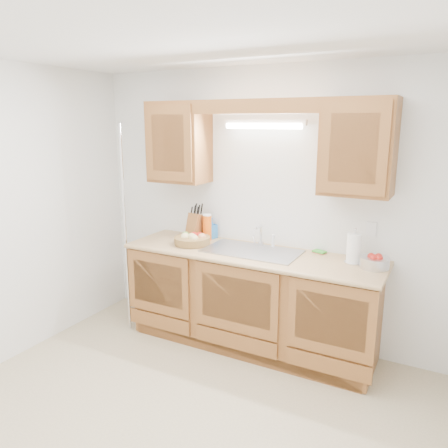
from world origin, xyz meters
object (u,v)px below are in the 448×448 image
Objects in this scene: paper_towel at (354,249)px; apple_bowl at (375,262)px; knife_block at (196,226)px; fruit_basket at (192,239)px.

paper_towel reaches higher than apple_bowl.
apple_bowl is at bearing 7.09° from knife_block.
paper_towel is (1.45, 0.14, 0.07)m from fruit_basket.
knife_block is 1.52m from paper_towel.
apple_bowl reaches higher than fruit_basket.
knife_block reaches higher than apple_bowl.
fruit_basket is 1.62m from apple_bowl.
paper_towel reaches higher than fruit_basket.
knife_block reaches higher than paper_towel.
knife_block reaches higher than fruit_basket.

